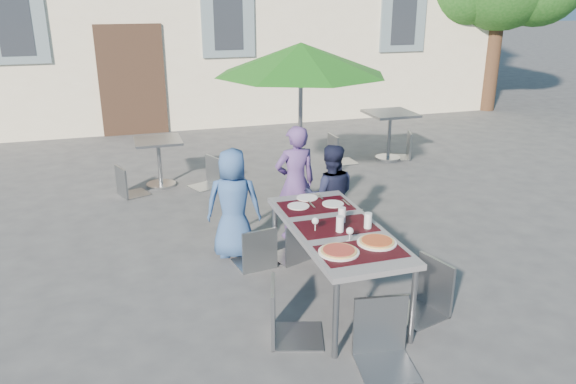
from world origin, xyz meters
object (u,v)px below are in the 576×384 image
object	(u,v)px
pizza_near_left	(339,251)
chair_3	(285,278)
chair_0	(256,223)
bg_chair_r_1	(405,129)
cafe_table_0	(159,155)
cafe_table_1	(390,125)
bg_chair_l_1	(339,131)
bg_chair_l_0	(126,163)
chair_1	(295,217)
child_0	(233,204)
dining_table	(336,232)
patio_umbrella	(301,61)
pizza_near_right	(377,242)
chair_2	(343,202)
child_1	(295,183)
chair_4	(430,257)
child_2	(330,196)
chair_5	(386,297)
bg_chair_r_0	(207,155)

from	to	relation	value
pizza_near_left	chair_3	xyz separation A→B (m)	(-0.45, 0.05, -0.20)
chair_0	bg_chair_r_1	bearing A→B (deg)	43.28
cafe_table_0	cafe_table_1	size ratio (longest dim) A/B	0.86
bg_chair_l_1	bg_chair_l_0	bearing A→B (deg)	-169.65
chair_1	child_0	bearing A→B (deg)	152.69
cafe_table_1	dining_table	bearing A→B (deg)	-122.72
chair_0	patio_umbrella	distance (m)	2.37
chair_3	bg_chair_l_0	distance (m)	4.21
chair_1	chair_0	bearing A→B (deg)	-173.68
pizza_near_right	chair_1	bearing A→B (deg)	102.53
chair_3	bg_chair_l_0	size ratio (longest dim) A/B	1.15
pizza_near_right	chair_1	size ratio (longest dim) A/B	0.39
child_0	chair_2	world-z (taller)	child_0
pizza_near_left	cafe_table_1	distance (m)	5.50
bg_chair_l_1	chair_1	bearing A→B (deg)	-119.21
pizza_near_right	child_0	distance (m)	1.89
pizza_near_left	child_1	size ratio (longest dim) A/B	0.25
chair_0	chair_4	distance (m)	1.83
dining_table	pizza_near_left	world-z (taller)	pizza_near_left
chair_3	bg_chair_r_1	xyz separation A→B (m)	(3.60, 4.64, -0.05)
child_0	bg_chair_l_1	size ratio (longest dim) A/B	1.30
child_1	cafe_table_1	bearing A→B (deg)	-136.71
child_2	cafe_table_1	bearing A→B (deg)	-111.74
child_0	chair_4	distance (m)	2.20
child_1	chair_2	size ratio (longest dim) A/B	1.41
child_0	bg_chair_l_0	bearing A→B (deg)	-50.66
chair_5	bg_chair_l_1	world-z (taller)	chair_5
cafe_table_0	bg_chair_r_0	distance (m)	0.73
child_1	child_2	xyz separation A→B (m)	(0.30, -0.34, -0.08)
chair_3	cafe_table_1	size ratio (longest dim) A/B	1.16
chair_0	bg_chair_l_0	size ratio (longest dim) A/B	1.05
chair_5	cafe_table_1	distance (m)	5.83
chair_1	patio_umbrella	xyz separation A→B (m)	(0.57, 1.52, 1.46)
bg_chair_l_0	cafe_table_0	bearing A→B (deg)	32.42
bg_chair_r_0	child_0	bearing A→B (deg)	-92.84
bg_chair_l_0	bg_chair_r_1	size ratio (longest dim) A/B	0.94
chair_3	child_1	bearing A→B (deg)	69.79
chair_5	cafe_table_0	world-z (taller)	chair_5
chair_2	bg_chair_l_0	world-z (taller)	chair_2
chair_5	pizza_near_right	bearing A→B (deg)	72.07
pizza_near_right	child_0	world-z (taller)	child_0
child_0	cafe_table_0	distance (m)	2.74
chair_2	bg_chair_l_1	xyz separation A→B (m)	(1.25, 3.19, -0.01)
cafe_table_0	bg_chair_r_0	xyz separation A→B (m)	(0.69, -0.22, 0.00)
dining_table	chair_0	bearing A→B (deg)	122.87
chair_3	cafe_table_1	distance (m)	5.71
dining_table	bg_chair_l_1	distance (m)	4.57
chair_5	patio_umbrella	xyz separation A→B (m)	(0.45, 3.44, 1.39)
pizza_near_right	bg_chair_l_1	size ratio (longest dim) A/B	0.36
chair_0	bg_chair_r_1	xyz separation A→B (m)	(3.52, 3.31, 0.01)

